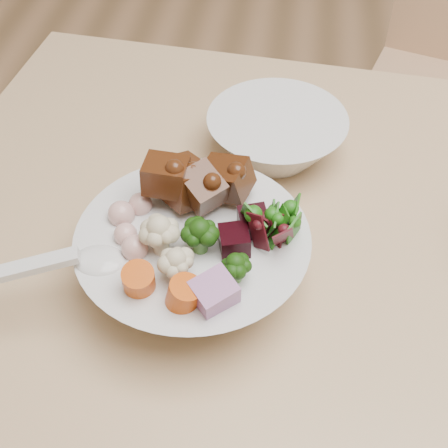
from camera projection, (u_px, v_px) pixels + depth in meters
The scene contains 3 objects.
food_bowl at pixel (195, 255), 0.62m from camera, with size 0.23×0.23×0.12m.
soup_spoon at pixel (81, 263), 0.58m from camera, with size 0.14×0.07×0.03m.
side_bowl at pixel (276, 137), 0.77m from camera, with size 0.17×0.17×0.06m, color silver, non-canonical shape.
Camera 1 is at (-0.56, -0.43, 1.21)m, focal length 50.00 mm.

